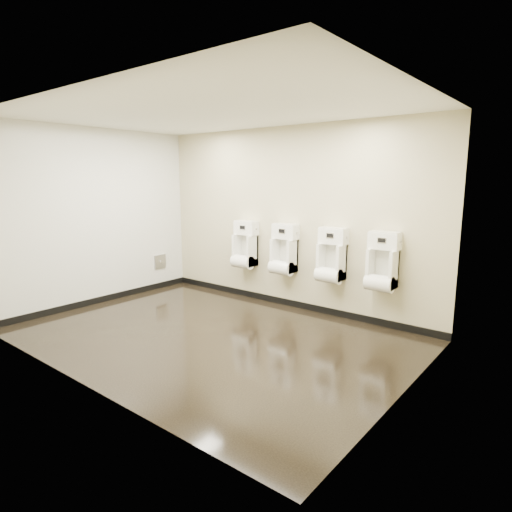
{
  "coord_description": "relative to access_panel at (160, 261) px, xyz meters",
  "views": [
    {
      "loc": [
        3.75,
        -3.77,
        2.01
      ],
      "look_at": [
        0.31,
        0.55,
        1.01
      ],
      "focal_mm": 30.0,
      "sensor_mm": 36.0,
      "label": 1
    }
  ],
  "objects": [
    {
      "name": "front_wall",
      "position": [
        2.48,
        -2.95,
        0.9
      ],
      "size": [
        5.0,
        0.02,
        2.8
      ],
      "primitive_type": "cube",
      "color": "#BEB68E",
      "rests_on": "ground"
    },
    {
      "name": "skirting_left",
      "position": [
        -0.01,
        -1.2,
        -0.45
      ],
      "size": [
        0.02,
        3.5,
        0.1
      ],
      "primitive_type": "cube",
      "color": "black",
      "rests_on": "ground"
    },
    {
      "name": "right_wall",
      "position": [
        4.98,
        -1.2,
        0.9
      ],
      "size": [
        0.02,
        3.5,
        2.8
      ],
      "primitive_type": "cube",
      "color": "#BEB68E",
      "rests_on": "ground"
    },
    {
      "name": "access_panel",
      "position": [
        0.0,
        0.0,
        0.0
      ],
      "size": [
        0.04,
        0.25,
        0.25
      ],
      "color": "#9E9EA3",
      "rests_on": "left_wall"
    },
    {
      "name": "urinal_3",
      "position": [
        4.08,
        0.41,
        0.37
      ],
      "size": [
        0.41,
        0.31,
        0.77
      ],
      "color": "white",
      "rests_on": "back_wall"
    },
    {
      "name": "ceiling",
      "position": [
        2.48,
        -1.2,
        2.3
      ],
      "size": [
        5.0,
        3.5,
        0.0
      ],
      "primitive_type": "cube",
      "color": "silver"
    },
    {
      "name": "ground",
      "position": [
        2.48,
        -1.2,
        -0.5
      ],
      "size": [
        5.0,
        3.5,
        0.0
      ],
      "primitive_type": "cube",
      "color": "black",
      "rests_on": "ground"
    },
    {
      "name": "back_wall",
      "position": [
        2.48,
        0.55,
        0.9
      ],
      "size": [
        5.0,
        0.02,
        2.8
      ],
      "primitive_type": "cube",
      "color": "#BEB68E",
      "rests_on": "ground"
    },
    {
      "name": "tile_overlay_left",
      "position": [
        -0.01,
        -1.2,
        0.9
      ],
      "size": [
        0.01,
        3.5,
        2.8
      ],
      "primitive_type": "cube",
      "color": "silver",
      "rests_on": "ground"
    },
    {
      "name": "urinal_0",
      "position": [
        1.71,
        0.41,
        0.37
      ],
      "size": [
        0.41,
        0.31,
        0.77
      ],
      "color": "white",
      "rests_on": "back_wall"
    },
    {
      "name": "urinal_2",
      "position": [
        3.33,
        0.41,
        0.37
      ],
      "size": [
        0.41,
        0.31,
        0.77
      ],
      "color": "white",
      "rests_on": "back_wall"
    },
    {
      "name": "left_wall",
      "position": [
        -0.02,
        -1.2,
        0.9
      ],
      "size": [
        0.02,
        3.5,
        2.8
      ],
      "primitive_type": "cube",
      "color": "#BEB68E",
      "rests_on": "ground"
    },
    {
      "name": "skirting_back",
      "position": [
        2.48,
        0.54,
        -0.45
      ],
      "size": [
        5.0,
        0.02,
        0.1
      ],
      "primitive_type": "cube",
      "color": "black",
      "rests_on": "ground"
    },
    {
      "name": "urinal_1",
      "position": [
        2.5,
        0.41,
        0.37
      ],
      "size": [
        0.41,
        0.31,
        0.77
      ],
      "color": "white",
      "rests_on": "back_wall"
    }
  ]
}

